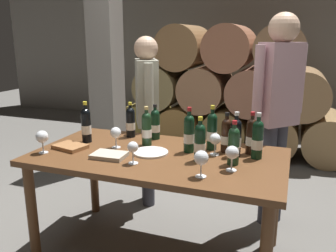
% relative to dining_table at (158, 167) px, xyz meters
% --- Properties ---
extents(ground_plane, '(14.00, 14.00, 0.00)m').
position_rel_dining_table_xyz_m(ground_plane, '(0.00, 0.00, -0.67)').
color(ground_plane, '#66635E').
extents(cellar_back_wall, '(10.00, 0.24, 2.80)m').
position_rel_dining_table_xyz_m(cellar_back_wall, '(0.00, 4.20, 0.73)').
color(cellar_back_wall, gray).
rests_on(cellar_back_wall, ground_plane).
extents(barrel_stack, '(3.12, 0.90, 1.69)m').
position_rel_dining_table_xyz_m(barrel_stack, '(0.00, 2.60, 0.09)').
color(barrel_stack, olive).
rests_on(barrel_stack, ground_plane).
extents(stone_pillar, '(0.32, 0.32, 2.60)m').
position_rel_dining_table_xyz_m(stone_pillar, '(-1.30, 1.60, 0.63)').
color(stone_pillar, gray).
rests_on(stone_pillar, ground_plane).
extents(dining_table, '(1.70, 0.90, 0.76)m').
position_rel_dining_table_xyz_m(dining_table, '(0.00, 0.00, 0.00)').
color(dining_table, brown).
rests_on(dining_table, ground_plane).
extents(wine_bottle_0, '(0.07, 0.07, 0.28)m').
position_rel_dining_table_xyz_m(wine_bottle_0, '(0.51, -0.01, 0.21)').
color(wine_bottle_0, '#19381E').
rests_on(wine_bottle_0, dining_table).
extents(wine_bottle_1, '(0.07, 0.07, 0.32)m').
position_rel_dining_table_xyz_m(wine_bottle_1, '(0.18, 0.12, 0.23)').
color(wine_bottle_1, black).
rests_on(wine_bottle_1, dining_table).
extents(wine_bottle_2, '(0.07, 0.07, 0.31)m').
position_rel_dining_table_xyz_m(wine_bottle_2, '(-0.61, 0.08, 0.22)').
color(wine_bottle_2, black).
rests_on(wine_bottle_2, dining_table).
extents(wine_bottle_3, '(0.07, 0.07, 0.27)m').
position_rel_dining_table_xyz_m(wine_bottle_3, '(-0.16, 0.34, 0.21)').
color(wine_bottle_3, black).
rests_on(wine_bottle_3, dining_table).
extents(wine_bottle_4, '(0.07, 0.07, 0.30)m').
position_rel_dining_table_xyz_m(wine_bottle_4, '(0.50, 0.15, 0.22)').
color(wine_bottle_4, black).
rests_on(wine_bottle_4, dining_table).
extents(wine_bottle_5, '(0.07, 0.07, 0.29)m').
position_rel_dining_table_xyz_m(wine_bottle_5, '(0.59, 0.23, 0.22)').
color(wine_bottle_5, black).
rests_on(wine_bottle_5, dining_table).
extents(wine_bottle_6, '(0.07, 0.07, 0.31)m').
position_rel_dining_table_xyz_m(wine_bottle_6, '(0.64, 0.15, 0.22)').
color(wine_bottle_6, black).
rests_on(wine_bottle_6, dining_table).
extents(wine_bottle_7, '(0.07, 0.07, 0.28)m').
position_rel_dining_table_xyz_m(wine_bottle_7, '(0.42, 0.21, 0.21)').
color(wine_bottle_7, black).
rests_on(wine_bottle_7, dining_table).
extents(wine_bottle_8, '(0.07, 0.07, 0.32)m').
position_rel_dining_table_xyz_m(wine_bottle_8, '(0.32, 0.23, 0.23)').
color(wine_bottle_8, black).
rests_on(wine_bottle_8, dining_table).
extents(wine_bottle_9, '(0.07, 0.07, 0.29)m').
position_rel_dining_table_xyz_m(wine_bottle_9, '(-0.15, 0.17, 0.22)').
color(wine_bottle_9, '#19381E').
rests_on(wine_bottle_9, dining_table).
extents(wine_bottle_10, '(0.07, 0.07, 0.29)m').
position_rel_dining_table_xyz_m(wine_bottle_10, '(0.30, -0.03, 0.22)').
color(wine_bottle_10, black).
rests_on(wine_bottle_10, dining_table).
extents(wine_bottle_11, '(0.07, 0.07, 0.28)m').
position_rel_dining_table_xyz_m(wine_bottle_11, '(-0.36, 0.32, 0.21)').
color(wine_bottle_11, black).
rests_on(wine_bottle_11, dining_table).
extents(wine_glass_0, '(0.08, 0.08, 0.15)m').
position_rel_dining_table_xyz_m(wine_glass_0, '(-0.33, 0.03, 0.20)').
color(wine_glass_0, white).
rests_on(wine_glass_0, dining_table).
extents(wine_glass_1, '(0.09, 0.09, 0.16)m').
position_rel_dining_table_xyz_m(wine_glass_1, '(-0.75, -0.25, 0.20)').
color(wine_glass_1, white).
rests_on(wine_glass_1, dining_table).
extents(wine_glass_2, '(0.08, 0.08, 0.15)m').
position_rel_dining_table_xyz_m(wine_glass_2, '(0.52, -0.13, 0.20)').
color(wine_glass_2, white).
rests_on(wine_glass_2, dining_table).
extents(wine_glass_3, '(0.08, 0.08, 0.16)m').
position_rel_dining_table_xyz_m(wine_glass_3, '(0.38, -0.28, 0.20)').
color(wine_glass_3, white).
rests_on(wine_glass_3, dining_table).
extents(wine_glass_4, '(0.07, 0.07, 0.14)m').
position_rel_dining_table_xyz_m(wine_glass_4, '(-0.08, -0.22, 0.19)').
color(wine_glass_4, white).
rests_on(wine_glass_4, dining_table).
extents(wine_glass_5, '(0.08, 0.08, 0.15)m').
position_rel_dining_table_xyz_m(wine_glass_5, '(0.37, 0.12, 0.20)').
color(wine_glass_5, white).
rests_on(wine_glass_5, dining_table).
extents(tasting_notebook, '(0.25, 0.20, 0.03)m').
position_rel_dining_table_xyz_m(tasting_notebook, '(-0.63, -0.10, 0.11)').
color(tasting_notebook, '#936038').
rests_on(tasting_notebook, dining_table).
extents(leather_ledger, '(0.23, 0.17, 0.03)m').
position_rel_dining_table_xyz_m(leather_ledger, '(-0.28, -0.17, 0.11)').
color(leather_ledger, '#B2A893').
rests_on(leather_ledger, dining_table).
extents(serving_plate, '(0.24, 0.24, 0.01)m').
position_rel_dining_table_xyz_m(serving_plate, '(-0.05, -0.00, 0.10)').
color(serving_plate, white).
rests_on(serving_plate, dining_table).
extents(sommelier_presenting, '(0.37, 0.38, 1.72)m').
position_rel_dining_table_xyz_m(sommelier_presenting, '(0.72, 0.75, 0.37)').
color(sommelier_presenting, '#383842').
rests_on(sommelier_presenting, ground_plane).
extents(taster_seated_left, '(0.31, 0.44, 1.54)m').
position_rel_dining_table_xyz_m(taster_seated_left, '(-0.39, 0.72, 0.25)').
color(taster_seated_left, '#383842').
rests_on(taster_seated_left, ground_plane).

